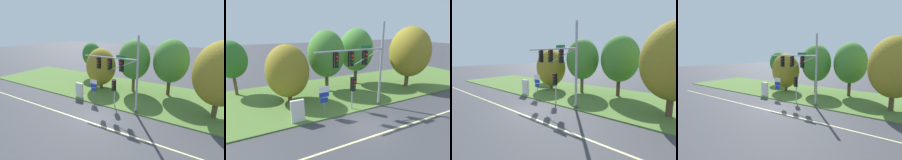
# 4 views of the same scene
# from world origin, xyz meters

# --- Properties ---
(ground_plane) EXTENTS (160.00, 160.00, 0.00)m
(ground_plane) POSITION_xyz_m (0.00, 0.00, 0.00)
(ground_plane) COLOR #3D3D42
(lane_stripe) EXTENTS (36.00, 0.16, 0.01)m
(lane_stripe) POSITION_xyz_m (0.00, -1.20, 0.00)
(lane_stripe) COLOR beige
(lane_stripe) RESTS_ON ground
(grass_verge) EXTENTS (48.00, 11.50, 0.10)m
(grass_verge) POSITION_xyz_m (0.00, 8.25, 0.05)
(grass_verge) COLOR #517533
(grass_verge) RESTS_ON ground
(traffic_signal_mast) EXTENTS (6.74, 0.49, 7.99)m
(traffic_signal_mast) POSITION_xyz_m (1.27, 2.80, 4.57)
(traffic_signal_mast) COLOR #9EA0A5
(traffic_signal_mast) RESTS_ON grass_verge
(pedestrian_signal_near_kerb) EXTENTS (0.46, 0.55, 3.16)m
(pedestrian_signal_near_kerb) POSITION_xyz_m (0.36, 3.04, 2.39)
(pedestrian_signal_near_kerb) COLOR #9EA0A5
(pedestrian_signal_near_kerb) RESTS_ON grass_verge
(route_sign_post) EXTENTS (0.98, 0.08, 2.75)m
(route_sign_post) POSITION_xyz_m (-2.50, 3.09, 1.90)
(route_sign_post) COLOR slate
(route_sign_post) RESTS_ON grass_verge
(tree_nearest_road) EXTENTS (3.33, 3.33, 6.18)m
(tree_nearest_road) POSITION_xyz_m (-9.68, 12.24, 4.18)
(tree_nearest_road) COLOR brown
(tree_nearest_road) RESTS_ON grass_verge
(tree_left_of_mast) EXTENTS (4.32, 4.32, 5.92)m
(tree_left_of_mast) POSITION_xyz_m (-4.55, 7.71, 3.32)
(tree_left_of_mast) COLOR brown
(tree_left_of_mast) RESTS_ON grass_verge
(tree_behind_signpost) EXTENTS (4.33, 4.33, 7.21)m
(tree_behind_signpost) POSITION_xyz_m (0.18, 8.85, 4.59)
(tree_behind_signpost) COLOR brown
(tree_behind_signpost) RESTS_ON grass_verge
(tree_mid_verge) EXTENTS (4.48, 4.48, 7.40)m
(tree_mid_verge) POSITION_xyz_m (4.85, 9.81, 4.68)
(tree_mid_verge) COLOR #4C3823
(tree_mid_verge) RESTS_ON grass_verge
(tree_tall_centre) EXTENTS (5.02, 5.02, 7.63)m
(tree_tall_centre) POSITION_xyz_m (10.36, 5.90, 4.57)
(tree_tall_centre) COLOR brown
(tree_tall_centre) RESTS_ON grass_verge
(info_kiosk) EXTENTS (1.10, 0.24, 1.90)m
(info_kiosk) POSITION_xyz_m (-4.83, 3.11, 1.04)
(info_kiosk) COLOR silver
(info_kiosk) RESTS_ON grass_verge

